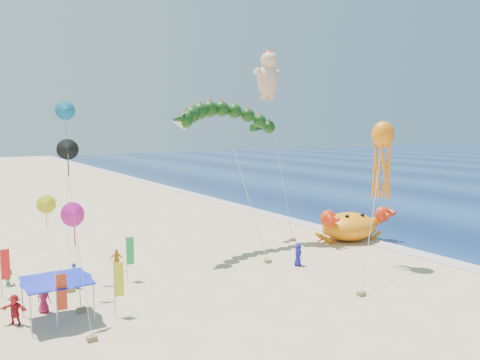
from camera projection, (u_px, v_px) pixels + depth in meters
name	position (u px, v px, depth m)	size (l,w,h in m)	color
ground	(276.00, 265.00, 35.66)	(320.00, 320.00, 0.00)	#D1B784
foam_strip	(383.00, 245.00, 42.03)	(320.00, 320.00, 0.00)	silver
crab_inflatable	(350.00, 225.00, 43.56)	(7.31, 5.50, 3.20)	orange
dragon_kite	(225.00, 121.00, 39.44)	(11.68, 8.28, 12.30)	black
cherub_kite	(268.00, 75.00, 42.60)	(2.76, 3.07, 17.46)	#E9B28E
octopus_kite	(382.00, 154.00, 34.90)	(7.27, 4.98, 10.95)	orange
canopy_blue	(56.00, 277.00, 25.23)	(3.67, 3.67, 2.71)	gray
feather_flags	(80.00, 272.00, 27.55)	(8.12, 7.02, 3.20)	gray
beachgoers	(92.00, 279.00, 29.92)	(20.86, 8.54, 1.71)	#B31C44
small_kites	(65.00, 181.00, 28.99)	(2.91, 12.65, 12.30)	gold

